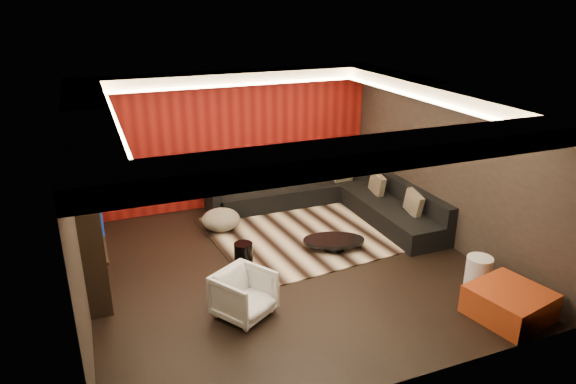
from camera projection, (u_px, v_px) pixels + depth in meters
name	position (u px, v px, depth m)	size (l,w,h in m)	color
floor	(285.00, 267.00, 8.39)	(6.00, 6.00, 0.02)	black
ceiling	(284.00, 95.00, 7.39)	(6.00, 6.00, 0.02)	silver
wall_back	(231.00, 139.00, 10.50)	(6.00, 0.02, 2.80)	black
wall_left	(75.00, 215.00, 6.85)	(0.02, 6.00, 2.80)	black
wall_right	(445.00, 164.00, 8.94)	(0.02, 6.00, 2.80)	black
red_feature_wall	(231.00, 140.00, 10.47)	(5.98, 0.05, 2.78)	#6B0C0A
soffit_back	(233.00, 77.00, 9.77)	(6.00, 0.60, 0.22)	silver
soffit_front	(383.00, 152.00, 5.09)	(6.00, 0.60, 0.22)	silver
soffit_left	(86.00, 118.00, 6.49)	(0.60, 4.80, 0.22)	silver
soffit_right	(438.00, 91.00, 8.37)	(0.60, 4.80, 0.22)	silver
cove_back	(238.00, 85.00, 9.51)	(4.80, 0.08, 0.04)	#FFD899
cove_front	(366.00, 151.00, 5.42)	(4.80, 0.08, 0.04)	#FFD899
cove_left	(115.00, 123.00, 6.64)	(0.08, 4.80, 0.04)	#FFD899
cove_right	(420.00, 98.00, 8.28)	(0.08, 4.80, 0.04)	#FFD899
tv_surround	(89.00, 217.00, 7.53)	(0.30, 2.00, 2.20)	black
tv_screen	(97.00, 194.00, 7.46)	(0.04, 1.30, 0.80)	black
tv_shelf	(104.00, 240.00, 7.73)	(0.04, 1.60, 0.04)	black
rug	(320.00, 229.00, 9.73)	(4.00, 3.00, 0.02)	beige
coffee_table	(334.00, 244.00, 8.92)	(1.07, 1.07, 0.18)	black
drum_stool	(243.00, 253.00, 8.39)	(0.30, 0.30, 0.36)	black
striped_pouf	(221.00, 220.00, 9.62)	(0.71, 0.71, 0.39)	beige
white_side_table	(478.00, 272.00, 7.74)	(0.39, 0.39, 0.48)	silver
orange_ottoman	(509.00, 303.00, 7.01)	(0.93, 0.93, 0.41)	#983813
armchair	(244.00, 295.00, 7.00)	(0.70, 0.72, 0.65)	silver
sectional_sofa	(330.00, 198.00, 10.52)	(3.65, 3.50, 0.75)	black
throw_pillows	(330.00, 182.00, 10.40)	(2.90, 2.83, 0.50)	#C0B08D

